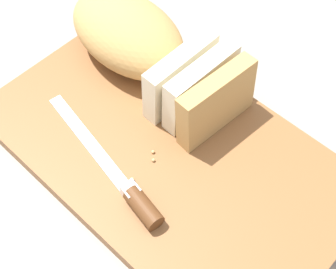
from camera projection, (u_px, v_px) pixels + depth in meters
ground_plane at (168, 157)px, 0.65m from camera, size 3.00×3.00×0.00m
cutting_board at (168, 152)px, 0.64m from camera, size 0.48×0.29×0.02m
bread_loaf at (145, 47)px, 0.67m from camera, size 0.29×0.14×0.09m
bread_knife at (129, 191)px, 0.59m from camera, size 0.24×0.06×0.02m
crumb_near_knife at (183, 112)px, 0.66m from camera, size 0.00×0.00×0.00m
crumb_near_loaf at (130, 178)px, 0.60m from camera, size 0.01×0.01×0.01m
crumb_stray_left at (153, 152)px, 0.62m from camera, size 0.00×0.00×0.00m
crumb_stray_right at (155, 162)px, 0.62m from camera, size 0.00×0.00×0.00m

